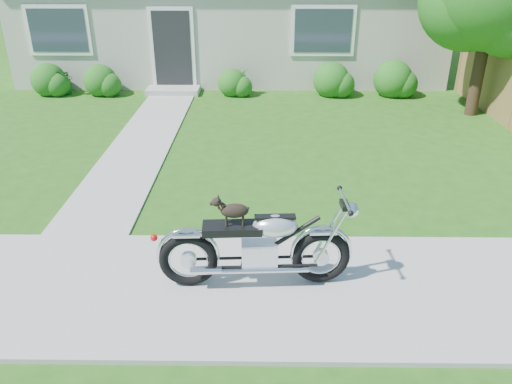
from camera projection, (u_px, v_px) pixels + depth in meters
ground at (183, 288)px, 5.76m from camera, size 80.00×80.00×0.00m
sidewalk at (183, 286)px, 5.76m from camera, size 24.00×2.20×0.04m
walkway at (145, 139)px, 10.27m from camera, size 1.20×8.00×0.03m
shrub_row at (240, 80)px, 13.23m from camera, size 10.12×1.02×1.02m
potted_plant_left at (65, 82)px, 13.35m from camera, size 0.70×0.64×0.66m
potted_plant_right at (244, 82)px, 13.29m from camera, size 0.43×0.43×0.69m
motorcycle_with_dog at (259, 246)px, 5.57m from camera, size 2.22×0.60×1.11m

